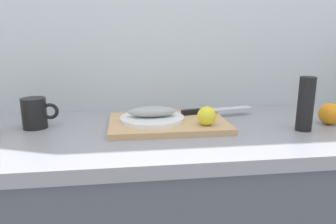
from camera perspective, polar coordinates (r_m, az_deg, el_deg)
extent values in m
cube|color=silver|center=(1.36, 0.48, 15.36)|extent=(3.20, 0.05, 2.50)
cube|color=gray|center=(1.09, 2.84, -3.97)|extent=(2.00, 0.60, 0.04)
cube|color=tan|center=(1.11, 0.00, -2.00)|extent=(0.40, 0.28, 0.02)
cylinder|color=white|center=(1.11, -2.84, -1.19)|extent=(0.22, 0.22, 0.01)
ellipsoid|color=#999E99|center=(1.10, -2.85, 0.10)|extent=(0.17, 0.07, 0.04)
cube|color=silver|center=(1.27, 10.89, 0.61)|extent=(0.18, 0.07, 0.00)
cube|color=black|center=(1.20, 4.95, 0.07)|extent=(0.11, 0.05, 0.02)
sphere|color=yellow|center=(1.05, 6.90, -0.69)|extent=(0.06, 0.06, 0.06)
cylinder|color=black|center=(1.17, -22.73, -0.19)|extent=(0.08, 0.08, 0.10)
torus|color=black|center=(1.16, -20.25, 0.14)|extent=(0.06, 0.01, 0.06)
sphere|color=orange|center=(1.26, 26.86, -0.27)|extent=(0.08, 0.08, 0.08)
cylinder|color=black|center=(1.14, 23.33, 1.32)|extent=(0.05, 0.05, 0.18)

